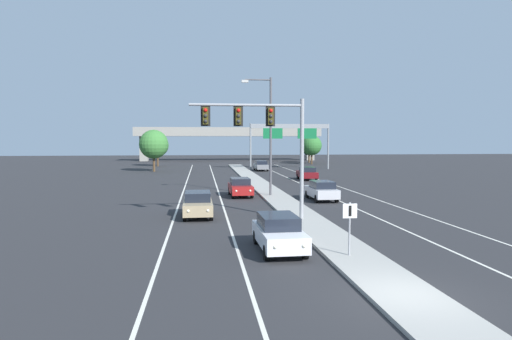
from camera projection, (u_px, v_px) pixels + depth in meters
The scene contains 21 objects.
ground_plane at pixel (405, 298), 14.11m from camera, with size 260.00×260.00×0.00m, color #28282B.
median_island at pixel (291, 209), 31.94m from camera, with size 2.40×110.00×0.15m, color #9E9B93.
lane_stripe_oncoming_center at pixel (220, 198), 38.32m from camera, with size 0.14×100.00×0.01m, color silver.
lane_stripe_receding_center at pixel (329, 196), 39.44m from camera, with size 0.14×100.00×0.01m, color silver.
edge_stripe_left at pixel (181, 198), 37.93m from camera, with size 0.14×100.00×0.01m, color silver.
edge_stripe_right at pixel (365, 196), 39.83m from camera, with size 0.14×100.00×0.01m, color silver.
overhead_signal_mast at pixel (264, 131), 26.95m from camera, with size 6.83×0.44×7.20m.
median_sign_post at pixel (350, 221), 18.68m from camera, with size 0.60×0.10×2.20m.
street_lamp_median at pixel (268, 129), 38.66m from camera, with size 2.58×0.28×10.00m.
car_oncoming_white at pixel (279, 232), 20.12m from camera, with size 1.91×4.50×1.58m.
car_oncoming_tan at pixel (198, 204), 28.99m from camera, with size 1.87×4.49×1.58m.
car_oncoming_red at pixel (240, 187), 39.37m from camera, with size 1.91×4.50×1.58m.
car_receding_silver at pixel (322, 190), 36.75m from camera, with size 1.87×4.49×1.58m.
car_receding_darkred at pixel (307, 173), 55.44m from camera, with size 1.82×4.47×1.58m.
car_receding_grey at pixel (261, 166), 71.38m from camera, with size 1.91×4.50×1.58m.
highway_sign_gantry at pixel (290, 132), 74.64m from camera, with size 13.28×0.42×7.50m.
overpass_bridge at pixel (229, 136), 105.06m from camera, with size 42.40×6.40×7.65m.
tree_far_left_a at pixel (154, 144), 69.26m from camera, with size 4.42×4.42×6.39m.
tree_far_left_b at pixel (157, 146), 82.90m from camera, with size 4.03×4.03×5.83m.
tree_far_right_b at pixel (309, 147), 95.98m from camera, with size 3.53×3.53×5.10m.
tree_far_right_c at pixel (312, 145), 89.96m from camera, with size 3.95×3.95×5.72m.
Camera 1 is at (-6.25, -13.16, 4.93)m, focal length 31.91 mm.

